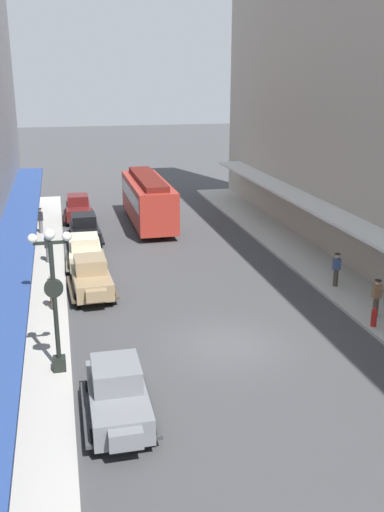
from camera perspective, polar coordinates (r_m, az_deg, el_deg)
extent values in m
plane|color=#424244|center=(22.86, 3.45, -8.79)|extent=(200.00, 200.00, 0.00)
cube|color=#B7B5AD|center=(22.09, -15.88, -10.26)|extent=(3.00, 60.00, 0.15)
cube|color=navy|center=(20.97, -18.18, -3.25)|extent=(1.80, 54.00, 0.16)
cube|color=black|center=(36.27, -10.61, 2.30)|extent=(1.73, 3.91, 0.80)
cube|color=black|center=(36.33, -10.70, 3.54)|extent=(1.45, 1.71, 0.70)
cube|color=#8C9EA8|center=(36.33, -10.70, 3.54)|extent=(1.38, 1.68, 0.42)
cube|color=black|center=(34.21, -10.40, 1.47)|extent=(0.94, 0.37, 0.52)
cube|color=black|center=(36.41, -9.09, 1.92)|extent=(0.27, 3.51, 0.12)
cube|color=black|center=(36.33, -12.07, 1.71)|extent=(0.27, 3.51, 0.12)
cylinder|color=black|center=(35.11, -9.12, 1.19)|extent=(0.23, 0.68, 0.68)
cylinder|color=black|center=(35.04, -11.75, 1.01)|extent=(0.23, 0.68, 0.68)
cylinder|color=black|center=(37.73, -9.47, 2.33)|extent=(0.23, 0.68, 0.68)
cylinder|color=black|center=(37.67, -11.92, 2.16)|extent=(0.23, 0.68, 0.68)
cube|color=#591919|center=(42.23, -11.21, 4.44)|extent=(1.75, 3.92, 0.80)
cube|color=#591919|center=(42.31, -11.28, 5.50)|extent=(1.46, 1.72, 0.70)
cube|color=#8C9EA8|center=(42.31, -11.28, 5.50)|extent=(1.39, 1.68, 0.42)
cube|color=#591919|center=(40.15, -11.13, 3.83)|extent=(0.94, 0.37, 0.52)
cube|color=black|center=(42.33, -9.90, 4.10)|extent=(0.29, 3.51, 0.12)
cube|color=black|center=(42.30, -12.47, 3.93)|extent=(0.29, 3.51, 0.12)
cylinder|color=black|center=(41.01, -10.00, 3.54)|extent=(0.23, 0.68, 0.68)
cylinder|color=black|center=(40.99, -12.25, 3.40)|extent=(0.23, 0.68, 0.68)
cylinder|color=black|center=(43.67, -10.17, 4.39)|extent=(0.23, 0.68, 0.68)
cylinder|color=black|center=(43.65, -12.29, 4.26)|extent=(0.23, 0.68, 0.68)
cube|color=#997F5B|center=(27.79, -9.96, -2.44)|extent=(1.86, 3.97, 0.80)
cube|color=#997F5B|center=(27.78, -10.09, -0.82)|extent=(1.51, 1.76, 0.70)
cube|color=#8C9EA8|center=(27.78, -10.09, -0.82)|extent=(1.44, 1.72, 0.42)
cube|color=#997F5B|center=(25.78, -9.47, -3.91)|extent=(0.95, 0.40, 0.52)
cube|color=#4C3F2D|center=(27.99, -7.99, -2.89)|extent=(0.38, 3.52, 0.12)
cube|color=#4C3F2D|center=(27.84, -11.87, -3.22)|extent=(0.38, 3.52, 0.12)
cylinder|color=black|center=(26.74, -7.89, -4.07)|extent=(0.25, 0.69, 0.68)
cylinder|color=black|center=(26.60, -11.34, -4.38)|extent=(0.25, 0.69, 0.68)
cylinder|color=black|center=(29.28, -8.62, -2.15)|extent=(0.25, 0.69, 0.68)
cylinder|color=black|center=(29.15, -11.77, -2.42)|extent=(0.25, 0.69, 0.68)
cube|color=slate|center=(18.07, -7.37, -13.95)|extent=(1.71, 3.91, 0.80)
cube|color=slate|center=(17.91, -7.55, -11.49)|extent=(1.45, 1.71, 0.70)
cube|color=#8C9EA8|center=(17.91, -7.55, -11.49)|extent=(1.37, 1.67, 0.42)
cube|color=slate|center=(16.27, -6.58, -17.67)|extent=(0.94, 0.36, 0.52)
cube|color=#393A3D|center=(18.33, -4.28, -14.53)|extent=(0.25, 3.51, 0.12)
cube|color=#393A3D|center=(18.21, -10.41, -15.05)|extent=(0.25, 3.51, 0.12)
cylinder|color=black|center=(17.23, -4.04, -17.17)|extent=(0.22, 0.68, 0.68)
cylinder|color=black|center=(17.12, -9.65, -17.68)|extent=(0.22, 0.68, 0.68)
cylinder|color=black|center=(19.51, -5.33, -12.67)|extent=(0.22, 0.68, 0.68)
cylinder|color=black|center=(19.41, -10.18, -13.06)|extent=(0.22, 0.68, 0.68)
cube|color=beige|center=(31.95, -10.55, 0.20)|extent=(1.78, 3.93, 0.80)
cube|color=beige|center=(31.49, -10.61, 1.37)|extent=(1.47, 1.73, 0.70)
cube|color=#8C9EA8|center=(31.49, -10.61, 1.37)|extent=(1.40, 1.69, 0.42)
cube|color=beige|center=(33.97, -10.68, 1.34)|extent=(0.94, 0.38, 0.52)
cube|color=#6D6856|center=(32.04, -12.22, -0.45)|extent=(0.31, 3.51, 0.12)
cube|color=#6D6856|center=(32.07, -8.83, -0.24)|extent=(0.31, 3.51, 0.12)
cylinder|color=black|center=(33.37, -11.97, 0.15)|extent=(0.23, 0.68, 0.68)
cylinder|color=black|center=(33.39, -9.21, 0.32)|extent=(0.23, 0.68, 0.68)
cylinder|color=black|center=(30.77, -11.93, -1.35)|extent=(0.23, 0.68, 0.68)
cylinder|color=black|center=(30.79, -8.93, -1.16)|extent=(0.23, 0.68, 0.68)
cube|color=#A52D23|center=(40.16, -4.39, 5.53)|extent=(2.55, 9.61, 2.70)
cube|color=#5B1913|center=(39.87, -4.44, 7.68)|extent=(1.54, 8.65, 0.36)
cube|color=#8C9EA8|center=(40.07, -4.40, 6.19)|extent=(2.57, 8.84, 0.95)
cube|color=black|center=(43.29, -4.91, 4.30)|extent=(2.01, 1.21, 0.40)
cube|color=black|center=(37.76, -3.68, 2.34)|extent=(2.01, 1.21, 0.40)
cube|color=black|center=(21.14, -13.02, -10.36)|extent=(0.44, 0.44, 0.50)
cylinder|color=black|center=(20.16, -13.48, -4.45)|extent=(0.16, 0.16, 4.20)
cube|color=black|center=(19.48, -13.91, 1.29)|extent=(1.10, 0.10, 0.10)
sphere|color=white|center=(19.45, -15.57, 1.68)|extent=(0.32, 0.32, 0.32)
sphere|color=white|center=(19.43, -12.33, 1.91)|extent=(0.32, 0.32, 0.32)
sphere|color=white|center=(19.41, -13.98, 2.08)|extent=(0.36, 0.36, 0.36)
cylinder|color=black|center=(19.98, -13.58, -3.12)|extent=(0.64, 0.18, 0.64)
cylinder|color=silver|center=(20.07, -13.58, -3.02)|extent=(0.56, 0.02, 0.56)
cylinder|color=#B21E19|center=(25.06, 17.62, -5.91)|extent=(0.24, 0.24, 0.70)
sphere|color=#B21E19|center=(24.92, 17.70, -5.13)|extent=(0.20, 0.20, 0.20)
cylinder|color=slate|center=(38.94, -14.77, 2.82)|extent=(0.24, 0.24, 0.85)
cube|color=#26262D|center=(38.77, -14.86, 3.83)|extent=(0.36, 0.22, 0.56)
sphere|color=tan|center=(38.68, -14.90, 4.40)|extent=(0.22, 0.22, 0.22)
cylinder|color=black|center=(38.66, -14.92, 4.58)|extent=(0.28, 0.28, 0.04)
cylinder|color=slate|center=(32.77, -14.07, 0.11)|extent=(0.24, 0.24, 0.85)
cube|color=#26262D|center=(32.57, -14.16, 1.29)|extent=(0.36, 0.22, 0.56)
sphere|color=#9E7051|center=(32.46, -14.21, 1.97)|extent=(0.22, 0.22, 0.22)
cylinder|color=black|center=(32.43, -14.23, 2.17)|extent=(0.28, 0.28, 0.04)
cylinder|color=#4C4238|center=(29.14, 14.08, -2.10)|extent=(0.24, 0.24, 0.85)
cube|color=#3F598C|center=(28.92, 14.18, -0.79)|extent=(0.36, 0.22, 0.56)
sphere|color=beige|center=(28.80, 14.24, -0.03)|extent=(0.22, 0.22, 0.22)
cylinder|color=black|center=(28.76, 14.26, 0.20)|extent=(0.28, 0.28, 0.04)
cylinder|color=#4C4238|center=(26.02, 17.77, -4.86)|extent=(0.24, 0.24, 0.85)
cube|color=#8C6647|center=(25.77, 17.92, -3.41)|extent=(0.36, 0.22, 0.56)
sphere|color=tan|center=(25.64, 18.00, -2.57)|extent=(0.22, 0.22, 0.22)
cylinder|color=black|center=(25.60, 18.02, -2.32)|extent=(0.28, 0.28, 0.04)
cylinder|color=#4C4238|center=(26.27, -13.64, -4.28)|extent=(0.24, 0.24, 0.85)
cube|color=#26262D|center=(26.02, -13.75, -2.84)|extent=(0.36, 0.22, 0.56)
sphere|color=beige|center=(25.88, -13.82, -2.01)|extent=(0.22, 0.22, 0.22)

